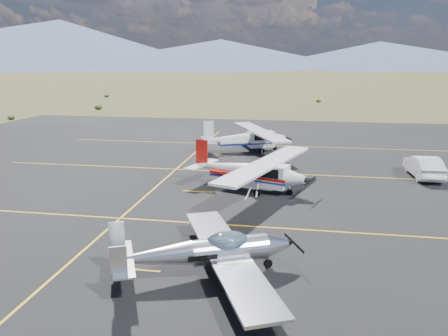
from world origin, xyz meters
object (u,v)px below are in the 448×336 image
(aircraft_cessna, at_px, (250,170))
(aircraft_plain, at_px, (247,138))
(sedan, at_px, (424,166))
(aircraft_low_wing, at_px, (209,252))

(aircraft_cessna, height_order, aircraft_plain, aircraft_cessna)
(aircraft_plain, bearing_deg, sedan, -50.29)
(aircraft_plain, distance_m, sedan, 15.29)
(aircraft_cessna, xyz_separation_m, aircraft_plain, (-1.59, 12.05, -0.01))
(aircraft_low_wing, relative_size, sedan, 1.98)
(aircraft_plain, xyz_separation_m, sedan, (13.66, -6.85, -0.52))
(aircraft_low_wing, bearing_deg, aircraft_plain, 68.98)
(aircraft_low_wing, distance_m, sedan, 21.16)
(aircraft_low_wing, distance_m, aircraft_cessna, 12.02)
(aircraft_plain, bearing_deg, aircraft_low_wing, -110.44)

